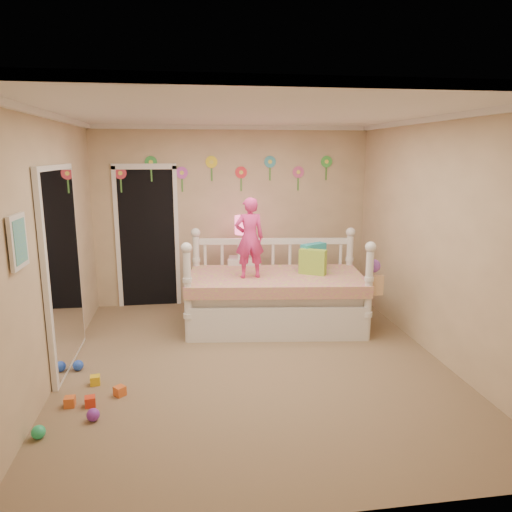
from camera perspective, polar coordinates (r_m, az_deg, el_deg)
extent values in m
cube|color=#7F684C|center=(5.27, -0.13, -12.67)|extent=(4.00, 4.50, 0.01)
cube|color=white|center=(4.79, -0.14, 16.81)|extent=(4.00, 4.50, 0.01)
cube|color=tan|center=(7.07, -2.76, 4.75)|extent=(4.00, 0.01, 2.60)
cube|color=tan|center=(4.99, -23.49, 0.63)|extent=(0.01, 4.50, 2.60)
cube|color=tan|center=(5.51, 20.91, 1.85)|extent=(0.01, 4.50, 2.60)
cube|color=teal|center=(6.37, 6.85, -0.12)|extent=(0.38, 0.29, 0.36)
cube|color=#97CA3D|center=(6.17, 6.78, -0.70)|extent=(0.36, 0.28, 0.32)
imported|color=#EE368B|center=(5.90, -0.78, 2.16)|extent=(0.38, 0.27, 1.01)
cube|color=white|center=(6.86, -1.36, -3.31)|extent=(0.50, 0.41, 0.76)
sphere|color=#E41E86|center=(6.75, -1.38, 0.46)|extent=(0.16, 0.16, 0.16)
cylinder|color=#E41E86|center=(6.72, -1.39, 1.90)|extent=(0.03, 0.03, 0.34)
cylinder|color=#FF4C82|center=(6.69, -1.40, 3.74)|extent=(0.27, 0.27, 0.25)
cube|color=black|center=(7.09, -12.84, 2.31)|extent=(0.90, 0.04, 2.07)
cube|color=white|center=(5.32, -22.04, -1.36)|extent=(0.07, 1.30, 2.10)
cube|color=white|center=(4.09, -26.56, 1.57)|extent=(0.05, 0.34, 0.42)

